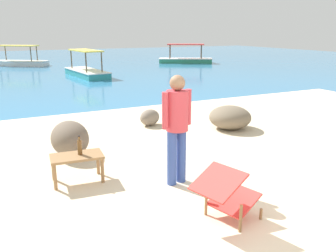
{
  "coord_description": "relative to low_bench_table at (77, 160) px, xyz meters",
  "views": [
    {
      "loc": [
        -2.28,
        -2.62,
        2.27
      ],
      "look_at": [
        0.48,
        3.0,
        0.55
      ],
      "focal_mm": 37.71,
      "sensor_mm": 36.0,
      "label": 1
    }
  ],
  "objects": [
    {
      "name": "boat_white",
      "position": [
        0.53,
        19.75,
        -0.1
      ],
      "size": [
        3.7,
        2.99,
        1.29
      ],
      "rotation": [
        0.0,
        0.0,
        2.56
      ],
      "color": "white",
      "rests_on": "water_surface"
    },
    {
      "name": "shore_rock_flat",
      "position": [
        2.26,
        2.51,
        -0.16
      ],
      "size": [
        0.68,
        0.63,
        0.38
      ],
      "primitive_type": "ellipsoid",
      "rotation": [
        0.0,
        0.0,
        0.53
      ],
      "color": "gray",
      "rests_on": "sand_beach"
    },
    {
      "name": "water_surface",
      "position": [
        1.32,
        19.58,
        -0.39
      ],
      "size": [
        60.0,
        36.0,
        0.03
      ],
      "primitive_type": "cube",
      "color": "teal",
      "rests_on": "ground"
    },
    {
      "name": "deck_chair_near",
      "position": [
        1.32,
        -1.95,
        0.03
      ],
      "size": [
        0.88,
        0.73,
        0.68
      ],
      "rotation": [
        0.0,
        0.0,
        0.28
      ],
      "color": "olive",
      "rests_on": "sand_beach"
    },
    {
      "name": "person_standing",
      "position": [
        1.32,
        -0.7,
        0.6
      ],
      "size": [
        0.5,
        0.32,
        1.62
      ],
      "rotation": [
        0.0,
        0.0,
        4.91
      ],
      "color": "#334C99",
      "rests_on": "sand_beach"
    },
    {
      "name": "boat_green",
      "position": [
        11.1,
        16.75,
        -0.1
      ],
      "size": [
        3.77,
        2.8,
        1.29
      ],
      "rotation": [
        0.0,
        0.0,
        2.63
      ],
      "color": "#338E66",
      "rests_on": "water_surface"
    },
    {
      "name": "shore_rock_small",
      "position": [
        0.14,
        1.25,
        -0.04
      ],
      "size": [
        0.71,
        0.98,
        0.63
      ],
      "primitive_type": "ellipsoid",
      "rotation": [
        0.0,
        0.0,
        1.53
      ],
      "color": "#6B5B4C",
      "rests_on": "sand_beach"
    },
    {
      "name": "sand_beach",
      "position": [
        1.32,
        -2.42,
        -0.37
      ],
      "size": [
        18.0,
        14.0,
        0.04
      ],
      "primitive_type": "cube",
      "color": "beige",
      "rests_on": "ground"
    },
    {
      "name": "low_bench_table",
      "position": [
        0.0,
        0.0,
        0.0
      ],
      "size": [
        0.79,
        0.5,
        0.42
      ],
      "rotation": [
        0.0,
        0.0,
        -0.09
      ],
      "color": "olive",
      "rests_on": "sand_beach"
    },
    {
      "name": "shore_rock_large",
      "position": [
        3.82,
        1.43,
        -0.08
      ],
      "size": [
        1.16,
        1.16,
        0.53
      ],
      "primitive_type": "ellipsoid",
      "rotation": [
        0.0,
        0.0,
        1.35
      ],
      "color": "#756651",
      "rests_on": "sand_beach"
    },
    {
      "name": "bottle",
      "position": [
        0.06,
        0.01,
        0.19
      ],
      "size": [
        0.07,
        0.07,
        0.3
      ],
      "color": "brown",
      "rests_on": "low_bench_table"
    },
    {
      "name": "boat_teal",
      "position": [
        3.16,
        12.53,
        -0.1
      ],
      "size": [
        1.55,
        3.78,
        1.29
      ],
      "rotation": [
        0.0,
        0.0,
        1.68
      ],
      "color": "teal",
      "rests_on": "water_surface"
    }
  ]
}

